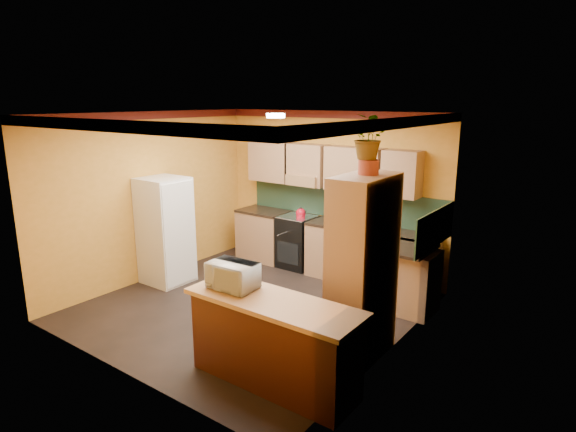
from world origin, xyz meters
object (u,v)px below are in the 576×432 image
object	(u,v)px
breakfast_bar	(273,345)
microwave	(232,275)
base_cabinets_back	(328,249)
stove	(298,242)
pantry	(362,268)
fridge	(165,231)

from	to	relation	value
breakfast_bar	microwave	distance (m)	0.83
base_cabinets_back	stove	xyz separation A→B (m)	(-0.62, -0.00, 0.02)
stove	breakfast_bar	xyz separation A→B (m)	(1.87, -3.10, -0.02)
stove	pantry	bearing A→B (deg)	-41.39
breakfast_bar	microwave	xyz separation A→B (m)	(-0.54, 0.00, 0.63)
fridge	breakfast_bar	xyz separation A→B (m)	(3.16, -1.27, -0.41)
pantry	breakfast_bar	world-z (taller)	pantry
fridge	pantry	bearing A→B (deg)	-3.36
base_cabinets_back	stove	size ratio (longest dim) A/B	4.01
stove	microwave	world-z (taller)	microwave
fridge	breakfast_bar	bearing A→B (deg)	-21.96
breakfast_bar	microwave	size ratio (longest dim) A/B	3.53
fridge	pantry	size ratio (longest dim) A/B	0.81
fridge	microwave	size ratio (longest dim) A/B	3.34
stove	pantry	world-z (taller)	pantry
base_cabinets_back	microwave	distance (m)	3.24
stove	microwave	distance (m)	3.42
pantry	microwave	xyz separation A→B (m)	(-0.98, -1.06, 0.02)
stove	fridge	world-z (taller)	fridge
base_cabinets_back	breakfast_bar	xyz separation A→B (m)	(1.24, -3.10, 0.00)
base_cabinets_back	pantry	distance (m)	2.71
base_cabinets_back	microwave	size ratio (longest dim) A/B	7.16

